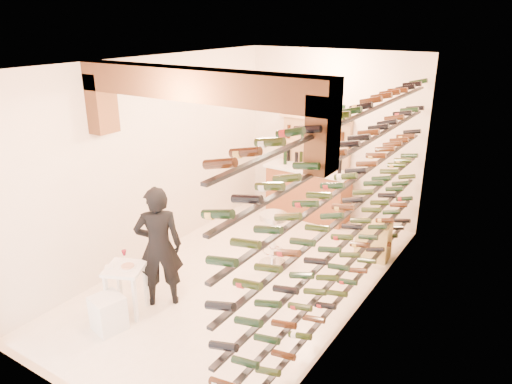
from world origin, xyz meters
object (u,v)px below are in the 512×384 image
at_px(person, 159,247).
at_px(crate_lower, 373,249).
at_px(tasting_table, 125,275).
at_px(wine_rack, 346,203).
at_px(chrome_barstool, 273,236).
at_px(white_stool, 108,313).
at_px(back_counter, 308,191).

distance_m(person, crate_lower, 3.54).
relative_size(tasting_table, person, 0.49).
bearing_deg(wine_rack, chrome_barstool, 157.81).
relative_size(person, chrome_barstool, 1.92).
bearing_deg(white_stool, crate_lower, 59.51).
distance_m(wine_rack, back_counter, 3.38).
xyz_separation_m(back_counter, chrome_barstool, (0.45, -2.09, -0.02)).
bearing_deg(tasting_table, chrome_barstool, 41.78).
distance_m(back_counter, person, 3.84).
bearing_deg(white_stool, back_counter, 84.41).
height_order(wine_rack, white_stool, wine_rack).
height_order(white_stool, crate_lower, white_stool).
distance_m(white_stool, crate_lower, 4.24).
height_order(wine_rack, tasting_table, wine_rack).
bearing_deg(tasting_table, back_counter, 58.94).
xyz_separation_m(tasting_table, person, (0.21, 0.43, 0.29)).
xyz_separation_m(chrome_barstool, crate_lower, (1.25, 1.11, -0.36)).
xyz_separation_m(white_stool, crate_lower, (2.15, 3.66, -0.07)).
distance_m(back_counter, white_stool, 4.67).
height_order(wine_rack, person, wine_rack).
bearing_deg(wine_rack, person, -151.27).
bearing_deg(back_counter, white_stool, -95.59).
bearing_deg(back_counter, person, -94.52).
distance_m(wine_rack, crate_lower, 2.18).
distance_m(tasting_table, person, 0.56).
height_order(tasting_table, crate_lower, tasting_table).
bearing_deg(wine_rack, crate_lower, 94.48).
height_order(white_stool, chrome_barstool, chrome_barstool).
distance_m(white_stool, chrome_barstool, 2.72).
bearing_deg(chrome_barstool, person, -113.47).
bearing_deg(crate_lower, back_counter, 150.12).
bearing_deg(wine_rack, tasting_table, -145.75).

